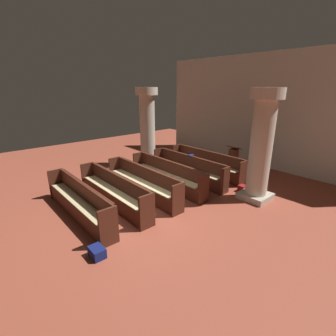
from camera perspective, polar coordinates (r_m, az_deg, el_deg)
ground_plane at (r=7.00m, az=-6.20°, el=-9.14°), size 19.20×19.20×0.00m
back_wall at (r=10.92m, az=21.01°, el=12.12°), size 10.00×0.16×4.50m
pew_row_0 at (r=9.51m, az=8.85°, el=1.33°), size 3.30×0.46×0.87m
pew_row_1 at (r=8.80m, az=4.63°, el=0.08°), size 3.30×0.46×0.87m
pew_row_2 at (r=8.15m, az=-0.30°, el=-1.38°), size 3.30×0.47×0.87m
pew_row_3 at (r=7.57m, az=-6.03°, el=-3.07°), size 3.30×0.46×0.87m
pew_row_4 at (r=7.09m, az=-12.64°, el=-4.97°), size 3.30×0.46×0.87m
pew_row_5 at (r=6.73m, az=-20.14°, el=-7.03°), size 3.30×0.47×0.87m
pillar_aisle_side at (r=7.42m, az=20.94°, el=5.13°), size 0.90×0.90×3.21m
pillar_far_side at (r=10.30m, az=-4.82°, el=9.72°), size 0.90×0.90×3.21m
lectern at (r=9.89m, az=14.89°, el=1.50°), size 0.48×0.45×1.08m
hymn_book at (r=8.84m, az=5.39°, el=2.99°), size 0.13×0.21×0.03m
kneeler_box_red at (r=8.26m, az=17.51°, el=-4.72°), size 0.40×0.25×0.21m
kneeler_box_navy at (r=5.33m, az=-16.21°, el=-18.34°), size 0.35×0.25×0.21m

